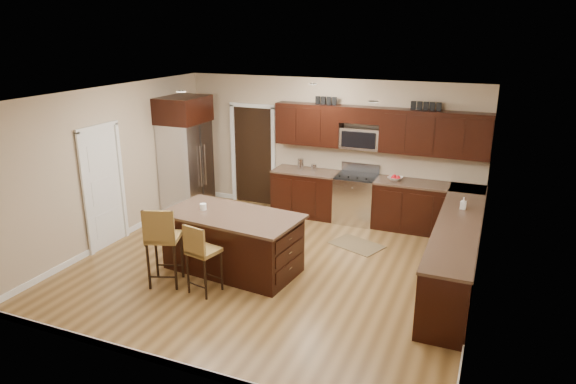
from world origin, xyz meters
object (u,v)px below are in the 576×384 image
at_px(range, 356,198).
at_px(stool_left, 162,238).
at_px(stool_mid, 201,251).
at_px(refrigerator, 186,155).
at_px(island, 233,244).

bearing_deg(range, stool_left, -117.36).
bearing_deg(stool_left, stool_mid, -18.97).
height_order(range, refrigerator, refrigerator).
bearing_deg(stool_left, range, 43.02).
bearing_deg(stool_mid, island, 98.72).
relative_size(island, refrigerator, 0.93).
relative_size(island, stool_left, 1.80).
height_order(island, stool_mid, stool_mid).
relative_size(stool_left, refrigerator, 0.52).
xyz_separation_m(range, stool_mid, (-1.24, -3.60, 0.18)).
distance_m(range, stool_left, 4.08).
bearing_deg(stool_left, refrigerator, 97.24).
bearing_deg(island, range, 72.50).
bearing_deg(stool_mid, refrigerator, 137.88).
xyz_separation_m(island, stool_mid, (-0.04, -0.84, 0.22)).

